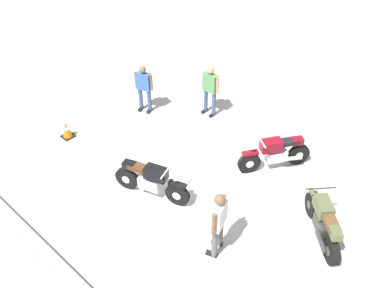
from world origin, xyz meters
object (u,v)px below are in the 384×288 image
object	(u,v)px
motorcycle_black_cruiser	(151,180)
person_in_blue_shirt	(144,86)
person_in_white_shirt	(218,220)
motorcycle_olive_vintage	(323,221)
motorcycle_maroon_cruiser	(275,153)
traffic_cone	(67,130)
person_in_green_shirt	(210,87)

from	to	relation	value
motorcycle_black_cruiser	person_in_blue_shirt	distance (m)	3.97
person_in_blue_shirt	person_in_white_shirt	world-z (taller)	person_in_white_shirt
motorcycle_olive_vintage	person_in_white_shirt	xyz separation A→B (m)	(1.51, 1.92, 0.53)
motorcycle_olive_vintage	motorcycle_black_cruiser	size ratio (longest dim) A/B	0.76
motorcycle_maroon_cruiser	traffic_cone	distance (m)	6.21
motorcycle_olive_vintage	person_in_white_shirt	bearing A→B (deg)	95.10
motorcycle_maroon_cruiser	person_in_white_shirt	bearing A→B (deg)	44.14
person_in_white_shirt	traffic_cone	xyz separation A→B (m)	(6.03, -0.20, -0.75)
motorcycle_olive_vintage	person_in_green_shirt	xyz separation A→B (m)	(5.14, -2.14, 0.49)
motorcycle_maroon_cruiser	person_in_green_shirt	xyz separation A→B (m)	(3.04, -0.85, 0.46)
motorcycle_olive_vintage	motorcycle_black_cruiser	world-z (taller)	motorcycle_black_cruiser
motorcycle_black_cruiser	motorcycle_maroon_cruiser	bearing A→B (deg)	41.62
motorcycle_olive_vintage	motorcycle_maroon_cruiser	bearing A→B (deg)	11.80
motorcycle_black_cruiser	motorcycle_olive_vintage	bearing A→B (deg)	5.60
person_in_white_shirt	motorcycle_black_cruiser	bearing A→B (deg)	-23.42
motorcycle_black_cruiser	person_in_blue_shirt	bearing A→B (deg)	121.14
motorcycle_maroon_cruiser	motorcycle_olive_vintage	bearing A→B (deg)	92.08
person_in_blue_shirt	person_in_green_shirt	bearing A→B (deg)	106.33
motorcycle_black_cruiser	traffic_cone	bearing A→B (deg)	161.99
motorcycle_maroon_cruiser	person_in_blue_shirt	size ratio (longest dim) A/B	1.12
motorcycle_maroon_cruiser	motorcycle_black_cruiser	bearing A→B (deg)	3.49
motorcycle_olive_vintage	person_in_blue_shirt	bearing A→B (deg)	36.06
traffic_cone	person_in_green_shirt	bearing A→B (deg)	-121.83
motorcycle_maroon_cruiser	person_in_white_shirt	xyz separation A→B (m)	(-0.60, 3.21, 0.49)
person_in_green_shirt	person_in_white_shirt	bearing A→B (deg)	40.76
person_in_green_shirt	motorcycle_olive_vintage	bearing A→B (deg)	66.32
motorcycle_olive_vintage	motorcycle_maroon_cruiser	world-z (taller)	motorcycle_maroon_cruiser
person_in_green_shirt	traffic_cone	bearing A→B (deg)	-32.94
motorcycle_olive_vintage	motorcycle_black_cruiser	distance (m)	4.20
person_in_blue_shirt	motorcycle_black_cruiser	bearing A→B (deg)	29.07
motorcycle_olive_vintage	motorcycle_black_cruiser	xyz separation A→B (m)	(3.84, 1.70, 0.03)
motorcycle_olive_vintage	person_in_white_shirt	size ratio (longest dim) A/B	0.87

